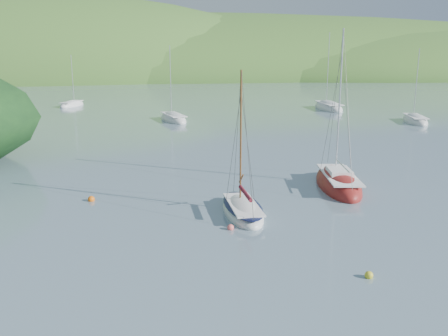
{
  "coord_description": "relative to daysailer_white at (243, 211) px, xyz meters",
  "views": [
    {
      "loc": [
        -4.97,
        -22.79,
        10.29
      ],
      "look_at": [
        -1.21,
        8.0,
        2.64
      ],
      "focal_mm": 40.0,
      "sensor_mm": 36.0,
      "label": 1
    }
  ],
  "objects": [
    {
      "name": "ground",
      "position": [
        0.21,
        -6.55,
        -0.22
      ],
      "size": [
        700.0,
        700.0,
        0.0
      ],
      "primitive_type": "plane",
      "color": "slate",
      "rests_on": "ground"
    },
    {
      "name": "distant_sloop_a",
      "position": [
        -3.38,
        40.49,
        -0.03
      ],
      "size": [
        4.8,
        8.3,
        11.2
      ],
      "rotation": [
        0.0,
        0.0,
        0.28
      ],
      "color": "white",
      "rests_on": "ground"
    },
    {
      "name": "mooring_buoys",
      "position": [
        -3.59,
        -1.54,
        -0.1
      ],
      "size": [
        14.53,
        13.76,
        0.46
      ],
      "color": "gold",
      "rests_on": "ground"
    },
    {
      "name": "shoreline_hills",
      "position": [
        -9.45,
        165.88,
        -0.22
      ],
      "size": [
        690.0,
        135.0,
        56.0
      ],
      "color": "#316D29",
      "rests_on": "ground"
    },
    {
      "name": "distant_sloop_b",
      "position": [
        22.32,
        50.17,
        -0.0
      ],
      "size": [
        3.56,
        9.5,
        13.44
      ],
      "rotation": [
        0.0,
        0.0,
        0.03
      ],
      "color": "white",
      "rests_on": "ground"
    },
    {
      "name": "distant_sloop_c",
      "position": [
        -20.51,
        59.95,
        -0.05
      ],
      "size": [
        4.58,
        7.03,
        9.48
      ],
      "rotation": [
        0.0,
        0.0,
        -0.37
      ],
      "color": "white",
      "rests_on": "ground"
    },
    {
      "name": "sloop_red",
      "position": [
        8.04,
        5.18,
        0.01
      ],
      "size": [
        3.89,
        8.71,
        12.46
      ],
      "rotation": [
        0.0,
        0.0,
        -0.12
      ],
      "color": "maroon",
      "rests_on": "ground"
    },
    {
      "name": "distant_sloop_d",
      "position": [
        29.53,
        34.97,
        -0.03
      ],
      "size": [
        4.12,
        7.92,
        10.76
      ],
      "rotation": [
        0.0,
        0.0,
        -0.2
      ],
      "color": "white",
      "rests_on": "ground"
    },
    {
      "name": "daysailer_white",
      "position": [
        0.0,
        0.0,
        0.0
      ],
      "size": [
        2.59,
        6.3,
        9.52
      ],
      "rotation": [
        0.0,
        0.0,
        0.05
      ],
      "color": "white",
      "rests_on": "ground"
    }
  ]
}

